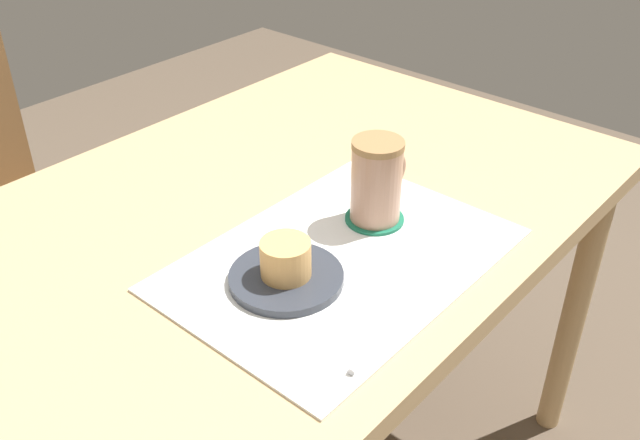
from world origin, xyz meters
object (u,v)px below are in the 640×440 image
(dining_table, at_px, (250,262))
(pastry_plate, at_px, (286,278))
(coffee_mug, at_px, (377,180))
(pastry, at_px, (286,259))

(dining_table, relative_size, pastry_plate, 8.43)
(dining_table, relative_size, coffee_mug, 10.20)
(dining_table, height_order, coffee_mug, coffee_mug)
(pastry, distance_m, coffee_mug, 0.20)
(dining_table, xyz_separation_m, coffee_mug, (0.13, -0.14, 0.15))
(pastry_plate, height_order, coffee_mug, coffee_mug)
(pastry, bearing_deg, coffee_mug, 0.64)
(dining_table, xyz_separation_m, pastry_plate, (-0.07, -0.15, 0.08))
(dining_table, distance_m, pastry, 0.20)
(pastry, bearing_deg, dining_table, 64.73)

